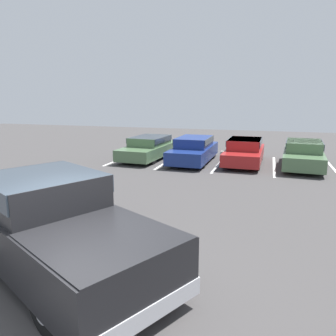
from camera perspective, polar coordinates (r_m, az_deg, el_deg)
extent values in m
plane|color=#423F3F|center=(5.80, -13.96, -22.39)|extent=(60.00, 60.00, 0.00)
cube|color=white|center=(18.35, -7.63, 1.85)|extent=(0.12, 4.96, 0.01)
cube|color=white|center=(17.42, 0.32, 1.40)|extent=(0.12, 4.96, 0.01)
cube|color=white|center=(16.86, 8.97, 0.89)|extent=(0.12, 4.96, 0.01)
cube|color=white|center=(16.70, 18.00, 0.33)|extent=(0.12, 4.96, 0.01)
cube|color=white|center=(16.96, 26.97, -0.23)|extent=(0.12, 4.96, 0.01)
cube|color=black|center=(6.78, -19.61, -10.50)|extent=(5.92, 4.45, 0.93)
cube|color=black|center=(6.78, -21.10, -3.65)|extent=(2.67, 2.62, 0.63)
cube|color=#2D3842|center=(6.74, -21.19, -2.48)|extent=(2.67, 2.66, 0.35)
cube|color=black|center=(5.18, -11.27, -12.17)|extent=(2.76, 2.72, 0.13)
cube|color=silver|center=(4.89, -4.02, -23.85)|extent=(1.16, 1.95, 0.28)
cylinder|color=black|center=(6.02, -4.29, -15.81)|extent=(0.91, 0.66, 0.87)
cylinder|color=#ADADB2|center=(6.02, -4.29, -15.81)|extent=(0.57, 0.49, 0.48)
cylinder|color=black|center=(5.23, -20.00, -21.30)|extent=(0.91, 0.66, 0.87)
cylinder|color=#ADADB2|center=(5.23, -20.00, -21.30)|extent=(0.57, 0.49, 0.48)
cylinder|color=black|center=(8.66, -19.11, -7.55)|extent=(0.91, 0.66, 0.87)
cylinder|color=#ADADB2|center=(8.66, -19.11, -7.55)|extent=(0.57, 0.49, 0.48)
cube|color=#4C6B47|center=(17.83, -3.27, 3.13)|extent=(2.04, 4.87, 0.57)
cube|color=#4C6B47|center=(17.85, -3.16, 4.80)|extent=(1.70, 2.57, 0.46)
cube|color=#2D3842|center=(17.84, -3.17, 5.09)|extent=(1.77, 2.52, 0.27)
cylinder|color=black|center=(16.30, -2.74, 1.80)|extent=(0.26, 0.67, 0.65)
cylinder|color=#ADADB2|center=(16.30, -2.74, 1.80)|extent=(0.25, 0.37, 0.36)
cylinder|color=black|center=(16.95, -7.51, 2.11)|extent=(0.26, 0.67, 0.65)
cylinder|color=#ADADB2|center=(16.95, -7.51, 2.11)|extent=(0.25, 0.37, 0.36)
cylinder|color=black|center=(18.85, 0.56, 3.22)|extent=(0.26, 0.67, 0.65)
cylinder|color=#ADADB2|center=(18.85, 0.56, 3.22)|extent=(0.25, 0.37, 0.36)
cylinder|color=black|center=(19.41, -3.70, 3.46)|extent=(0.26, 0.67, 0.65)
cylinder|color=#ADADB2|center=(19.41, -3.70, 3.46)|extent=(0.25, 0.37, 0.36)
cube|color=navy|center=(16.90, 4.47, 2.67)|extent=(1.81, 4.58, 0.63)
cube|color=navy|center=(16.90, 4.58, 4.58)|extent=(1.57, 2.39, 0.48)
cube|color=#2D3842|center=(16.89, 4.58, 4.90)|extent=(1.64, 2.34, 0.29)
cylinder|color=black|center=(15.50, 6.06, 1.11)|extent=(0.22, 0.61, 0.61)
cylinder|color=#ADADB2|center=(15.50, 6.06, 1.11)|extent=(0.22, 0.34, 0.33)
cylinder|color=black|center=(15.87, 0.68, 1.44)|extent=(0.22, 0.61, 0.61)
cylinder|color=#ADADB2|center=(15.87, 0.68, 1.44)|extent=(0.22, 0.34, 0.33)
cylinder|color=black|center=(18.06, 7.79, 2.64)|extent=(0.22, 0.61, 0.61)
cylinder|color=#ADADB2|center=(18.06, 7.79, 2.64)|extent=(0.22, 0.34, 0.33)
cylinder|color=black|center=(18.38, 3.12, 2.90)|extent=(0.22, 0.61, 0.61)
cylinder|color=#ADADB2|center=(18.38, 3.12, 2.90)|extent=(0.22, 0.34, 0.33)
cube|color=maroon|center=(16.86, 13.13, 2.31)|extent=(1.82, 4.44, 0.57)
cube|color=maroon|center=(16.86, 13.24, 4.14)|extent=(1.57, 2.32, 0.50)
cube|color=#2D3842|center=(16.85, 13.26, 4.47)|extent=(1.64, 2.28, 0.30)
cylinder|color=black|center=(15.58, 15.36, 0.87)|extent=(0.23, 0.65, 0.65)
cylinder|color=#ADADB2|center=(15.58, 15.36, 0.87)|extent=(0.23, 0.36, 0.36)
cylinder|color=black|center=(15.72, 9.96, 1.22)|extent=(0.23, 0.65, 0.65)
cylinder|color=#ADADB2|center=(15.72, 9.96, 1.22)|extent=(0.23, 0.36, 0.36)
cylinder|color=black|center=(18.09, 15.84, 2.37)|extent=(0.23, 0.65, 0.65)
cylinder|color=#ADADB2|center=(18.09, 15.84, 2.37)|extent=(0.23, 0.36, 0.36)
cylinder|color=black|center=(18.21, 11.17, 2.67)|extent=(0.23, 0.65, 0.65)
cylinder|color=#ADADB2|center=(18.21, 11.17, 2.67)|extent=(0.23, 0.36, 0.36)
cube|color=#4C6B47|center=(16.79, 22.45, 1.74)|extent=(2.03, 4.59, 0.60)
cube|color=#4C6B47|center=(16.80, 22.59, 3.59)|extent=(1.68, 2.43, 0.47)
cube|color=#2D3842|center=(16.79, 22.62, 3.90)|extent=(1.75, 2.39, 0.28)
cylinder|color=black|center=(15.58, 25.24, 0.17)|extent=(0.26, 0.68, 0.67)
cylinder|color=#ADADB2|center=(15.58, 25.24, 0.17)|extent=(0.25, 0.38, 0.37)
cylinder|color=black|center=(15.53, 19.75, 0.59)|extent=(0.26, 0.68, 0.67)
cylinder|color=#ADADB2|center=(15.53, 19.75, 0.59)|extent=(0.25, 0.38, 0.37)
cylinder|color=black|center=(18.14, 24.69, 1.77)|extent=(0.26, 0.68, 0.67)
cylinder|color=#ADADB2|center=(18.14, 24.69, 1.77)|extent=(0.25, 0.38, 0.37)
cylinder|color=black|center=(18.10, 19.98, 2.13)|extent=(0.26, 0.68, 0.67)
cylinder|color=#ADADB2|center=(18.10, 19.98, 2.13)|extent=(0.25, 0.38, 0.37)
cube|color=#B7B2A8|center=(19.64, 11.57, 2.58)|extent=(1.67, 0.20, 0.14)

